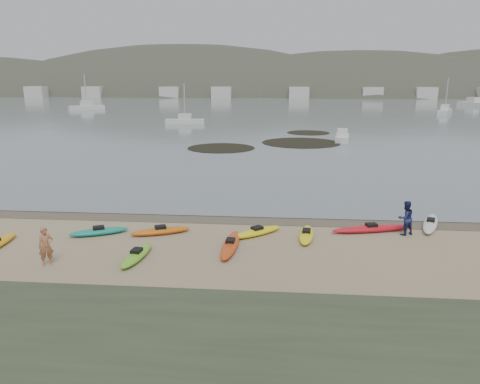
# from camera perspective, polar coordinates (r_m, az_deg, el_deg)

# --- Properties ---
(ground) EXTENTS (600.00, 600.00, 0.00)m
(ground) POSITION_cam_1_polar(r_m,az_deg,el_deg) (26.96, 0.00, -3.09)
(ground) COLOR tan
(ground) RESTS_ON ground
(wet_sand) EXTENTS (60.00, 60.00, 0.00)m
(wet_sand) POSITION_cam_1_polar(r_m,az_deg,el_deg) (26.67, -0.06, -3.28)
(wet_sand) COLOR brown
(wet_sand) RESTS_ON ground
(water) EXTENTS (1200.00, 1200.00, 0.00)m
(water) POSITION_cam_1_polar(r_m,az_deg,el_deg) (325.77, 4.79, 12.57)
(water) COLOR slate
(water) RESTS_ON ground
(kayaks) EXTENTS (22.86, 9.29, 0.34)m
(kayaks) POSITION_cam_1_polar(r_m,az_deg,el_deg) (23.43, -0.76, -5.33)
(kayaks) COLOR #D24312
(kayaks) RESTS_ON ground
(person_west) EXTENTS (0.74, 0.68, 1.69)m
(person_west) POSITION_cam_1_polar(r_m,az_deg,el_deg) (21.72, -22.58, -6.14)
(person_west) COLOR #AE6C45
(person_west) RESTS_ON ground
(person_east) EXTENTS (1.07, 0.97, 1.78)m
(person_east) POSITION_cam_1_polar(r_m,az_deg,el_deg) (25.26, 19.53, -3.00)
(person_east) COLOR navy
(person_east) RESTS_ON ground
(kelp_mats) EXTENTS (17.62, 22.12, 0.04)m
(kelp_mats) POSITION_cam_1_polar(r_m,az_deg,el_deg) (57.61, 4.87, 6.08)
(kelp_mats) COLOR black
(kelp_mats) RESTS_ON water
(moored_boats) EXTENTS (103.66, 79.81, 1.24)m
(moored_boats) POSITION_cam_1_polar(r_m,az_deg,el_deg) (107.60, 10.52, 9.85)
(moored_boats) COLOR silver
(moored_boats) RESTS_ON ground
(far_hills) EXTENTS (550.00, 135.00, 80.00)m
(far_hills) POSITION_cam_1_polar(r_m,az_deg,el_deg) (224.02, 14.71, 7.45)
(far_hills) COLOR #384235
(far_hills) RESTS_ON ground
(far_town) EXTENTS (199.00, 5.00, 4.00)m
(far_town) POSITION_cam_1_polar(r_m,az_deg,el_deg) (170.81, 6.47, 11.94)
(far_town) COLOR beige
(far_town) RESTS_ON ground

